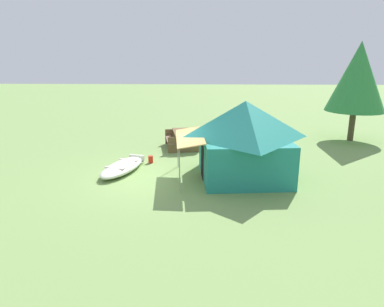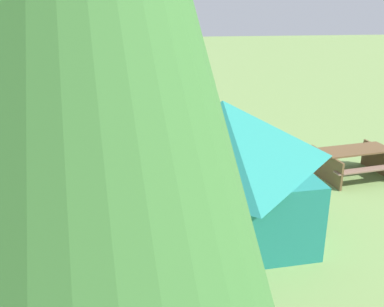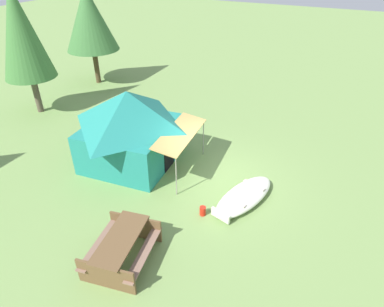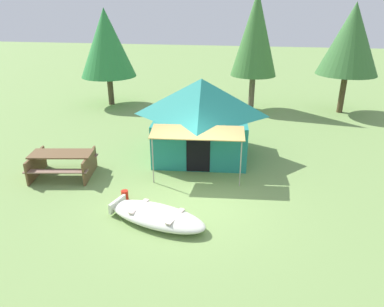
{
  "view_description": "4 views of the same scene",
  "coord_description": "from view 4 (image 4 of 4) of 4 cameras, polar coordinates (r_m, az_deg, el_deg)",
  "views": [
    {
      "loc": [
        11.96,
        1.77,
        4.35
      ],
      "look_at": [
        0.08,
        1.38,
        0.97
      ],
      "focal_mm": 33.07,
      "sensor_mm": 36.0,
      "label": 1
    },
    {
      "loc": [
        1.23,
        11.11,
        4.65
      ],
      "look_at": [
        0.04,
        0.94,
        0.9
      ],
      "focal_mm": 41.04,
      "sensor_mm": 36.0,
      "label": 2
    },
    {
      "loc": [
        -8.88,
        -3.45,
        7.0
      ],
      "look_at": [
        -0.05,
        0.86,
        0.82
      ],
      "focal_mm": 31.38,
      "sensor_mm": 36.0,
      "label": 3
    },
    {
      "loc": [
        1.48,
        -8.67,
        5.1
      ],
      "look_at": [
        -0.27,
        1.34,
        0.82
      ],
      "focal_mm": 33.34,
      "sensor_mm": 36.0,
      "label": 4
    }
  ],
  "objects": [
    {
      "name": "beached_rowboat",
      "position": [
        9.12,
        -5.71,
        -9.85
      ],
      "size": [
        2.83,
        1.72,
        0.36
      ],
      "color": "silver",
      "rests_on": "ground_plane"
    },
    {
      "name": "picnic_table",
      "position": [
        12.0,
        -20.02,
        -1.21
      ],
      "size": [
        2.14,
        1.79,
        0.78
      ],
      "color": "brown",
      "rests_on": "ground_plane"
    },
    {
      "name": "canvas_cabin_tent",
      "position": [
        12.56,
        1.47,
        5.9
      ],
      "size": [
        3.65,
        4.27,
        2.77
      ],
      "color": "#218277",
      "rests_on": "ground_plane"
    },
    {
      "name": "pine_tree_back_right",
      "position": [
        18.54,
        10.12,
        18.29
      ],
      "size": [
        2.28,
        2.28,
        5.76
      ],
      "color": "brown",
      "rests_on": "ground_plane"
    },
    {
      "name": "ground_plane",
      "position": [
        10.17,
        0.19,
        -7.24
      ],
      "size": [
        80.0,
        80.0,
        0.0
      ],
      "primitive_type": "plane",
      "color": "#769751"
    },
    {
      "name": "pine_tree_far_center",
      "position": [
        19.69,
        -13.53,
        16.79
      ],
      "size": [
        2.87,
        2.87,
        4.94
      ],
      "color": "#4C3F2B",
      "rests_on": "ground_plane"
    },
    {
      "name": "cooler_box",
      "position": [
        12.12,
        2.64,
        -1.19
      ],
      "size": [
        0.61,
        0.57,
        0.33
      ],
      "primitive_type": "cube",
      "rotation": [
        0.0,
        0.0,
        0.46
      ],
      "color": "beige",
      "rests_on": "ground_plane"
    },
    {
      "name": "pine_tree_back_left",
      "position": [
        19.13,
        24.11,
        16.32
      ],
      "size": [
        2.88,
        2.88,
        5.2
      ],
      "color": "#4B3B23",
      "rests_on": "ground_plane"
    },
    {
      "name": "fuel_can",
      "position": [
        10.21,
        -10.69,
        -6.6
      ],
      "size": [
        0.24,
        0.24,
        0.29
      ],
      "primitive_type": "cylinder",
      "rotation": [
        0.0,
        0.0,
        2.88
      ],
      "color": "red",
      "rests_on": "ground_plane"
    }
  ]
}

